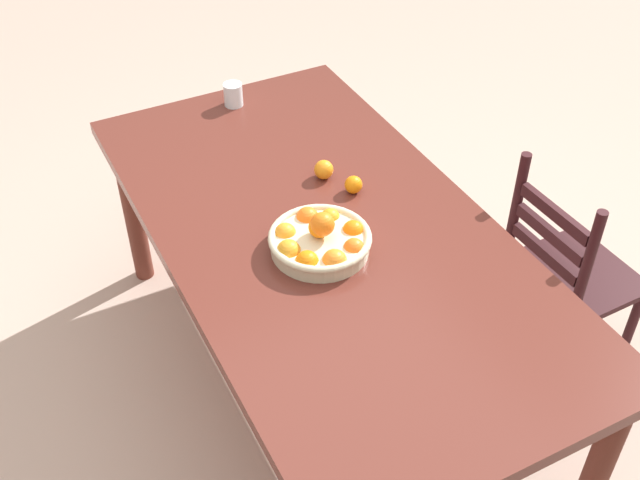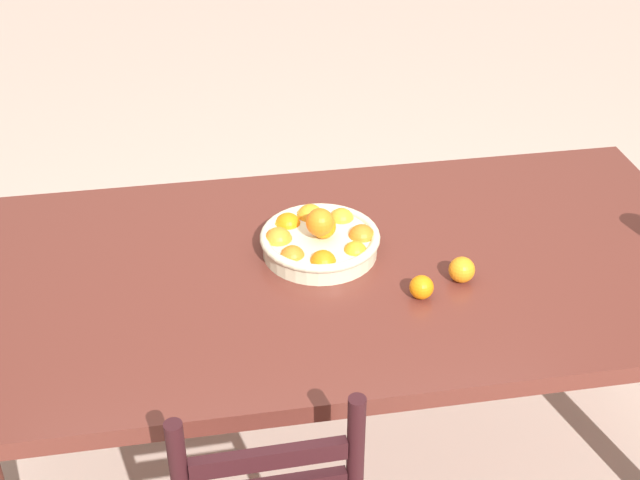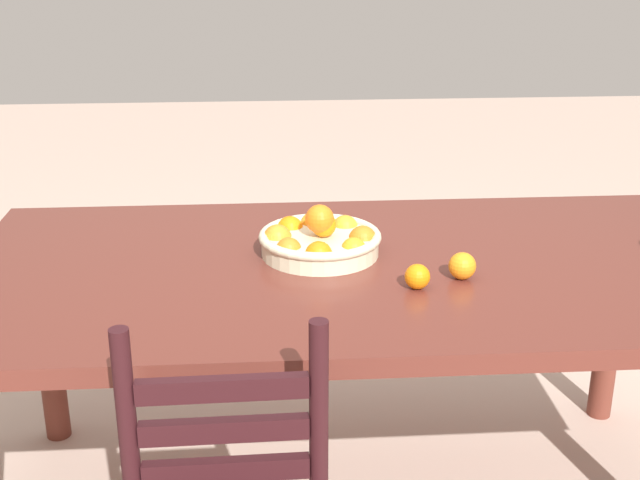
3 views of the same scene
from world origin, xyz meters
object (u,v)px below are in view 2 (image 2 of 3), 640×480
at_px(dining_table, 351,288).
at_px(orange_loose_1, 462,270).
at_px(fruit_bowl, 319,239).
at_px(orange_loose_0, 421,287).

distance_m(dining_table, orange_loose_1, 0.31).
xyz_separation_m(dining_table, fruit_bowl, (0.08, -0.07, 0.12)).
bearing_deg(fruit_bowl, dining_table, 138.99).
relative_size(dining_table, orange_loose_0, 32.48).
xyz_separation_m(dining_table, orange_loose_1, (-0.26, 0.12, 0.12)).
distance_m(orange_loose_0, orange_loose_1, 0.13).
height_order(dining_table, orange_loose_0, orange_loose_0).
bearing_deg(dining_table, fruit_bowl, -41.01).
xyz_separation_m(fruit_bowl, orange_loose_0, (-0.22, 0.24, -0.01)).
xyz_separation_m(dining_table, orange_loose_0, (-0.14, 0.17, 0.11)).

